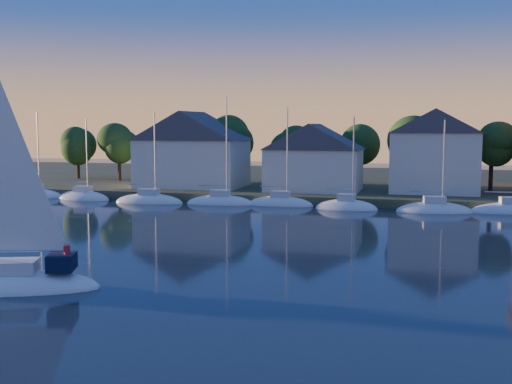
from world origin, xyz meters
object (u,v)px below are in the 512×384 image
(clubhouse_west, at_px, (192,148))
(clubhouse_east, at_px, (435,150))
(clubhouse_centre, at_px, (314,156))
(hero_sailboat, at_px, (16,279))

(clubhouse_west, xyz_separation_m, clubhouse_east, (30.00, 1.00, 0.07))
(clubhouse_centre, bearing_deg, clubhouse_east, 8.13)
(clubhouse_west, relative_size, clubhouse_east, 1.30)
(hero_sailboat, bearing_deg, clubhouse_centre, -120.33)
(clubhouse_west, distance_m, clubhouse_east, 30.02)
(clubhouse_west, bearing_deg, hero_sailboat, -80.97)
(clubhouse_west, xyz_separation_m, hero_sailboat, (7.57, -47.65, -5.33))
(hero_sailboat, bearing_deg, clubhouse_east, -134.84)
(clubhouse_east, height_order, hero_sailboat, hero_sailboat)
(clubhouse_west, bearing_deg, clubhouse_east, 1.91)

